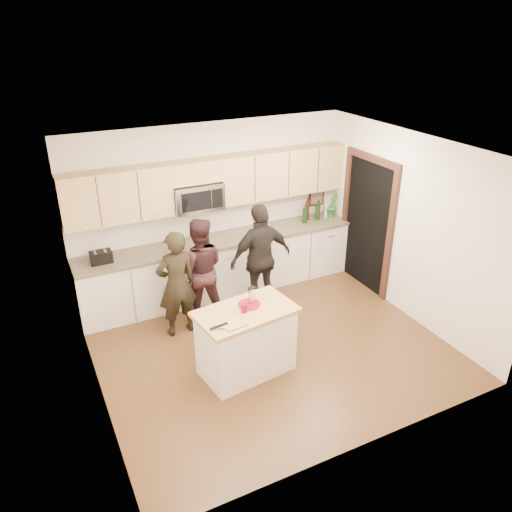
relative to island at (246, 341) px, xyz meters
name	(u,v)px	position (x,y,z in m)	size (l,w,h in m)	color
floor	(269,346)	(0.51, 0.34, -0.45)	(4.50, 4.50, 0.00)	#502E1B
room_shell	(271,230)	(0.51, 0.34, 1.28)	(4.52, 4.02, 2.71)	beige
back_cabinetry	(221,265)	(0.51, 2.03, 0.02)	(4.50, 0.66, 0.94)	silver
upper_cabinetry	(217,181)	(0.55, 2.17, 1.39)	(4.50, 0.33, 0.75)	#DAB56F
microwave	(197,197)	(0.20, 2.13, 1.20)	(0.76, 0.41, 0.40)	silver
doorway	(367,219)	(2.74, 1.24, 0.70)	(0.06, 1.25, 2.20)	black
framed_picture	(316,195)	(2.46, 2.32, 0.83)	(0.30, 0.03, 0.38)	black
dish_towel	(166,264)	(-0.44, 1.84, 0.35)	(0.34, 0.60, 0.48)	white
island	(246,341)	(0.00, 0.00, 0.00)	(1.28, 0.85, 0.90)	silver
red_plate	(249,304)	(0.09, 0.10, 0.45)	(0.28, 0.28, 0.02)	maroon
box_grater	(252,295)	(0.13, 0.10, 0.57)	(0.08, 0.06, 0.22)	silver
drink_glass	(244,308)	(-0.03, -0.02, 0.50)	(0.08, 0.08, 0.11)	maroon
cutting_board	(234,325)	(-0.26, -0.23, 0.46)	(0.26, 0.19, 0.02)	tan
tongs	(219,326)	(-0.44, -0.21, 0.47)	(0.23, 0.03, 0.02)	black
knife	(227,326)	(-0.35, -0.24, 0.47)	(0.20, 0.02, 0.01)	silver
toaster	(101,257)	(-1.32, 2.01, 0.57)	(0.30, 0.20, 0.17)	black
bottle_cluster	(314,210)	(2.27, 2.07, 0.66)	(0.54, 0.18, 0.39)	black
orchid	(332,205)	(2.61, 2.06, 0.70)	(0.24, 0.19, 0.43)	#307832
woman_left	(177,284)	(-0.48, 1.21, 0.33)	(0.57, 0.37, 1.56)	black
woman_center	(199,270)	(-0.05, 1.47, 0.33)	(0.76, 0.60, 1.57)	black
woman_right	(261,258)	(0.86, 1.29, 0.39)	(0.99, 0.41, 1.69)	black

